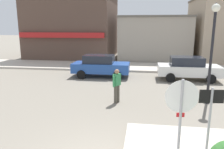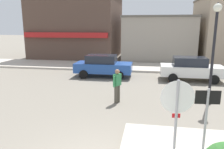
% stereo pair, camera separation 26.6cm
% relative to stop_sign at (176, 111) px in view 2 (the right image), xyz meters
% --- Properties ---
extents(kerb_far, '(80.00, 4.00, 0.15)m').
position_rel_stop_sign_xyz_m(kerb_far, '(-1.93, 13.64, -1.44)').
color(kerb_far, beige).
rests_on(kerb_far, ground).
extents(stop_sign, '(0.82, 0.10, 2.30)m').
position_rel_stop_sign_xyz_m(stop_sign, '(0.00, 0.00, 0.00)').
color(stop_sign, '#9E9EA3').
rests_on(stop_sign, ground).
extents(one_way_sign, '(0.60, 0.08, 2.10)m').
position_rel_stop_sign_xyz_m(one_way_sign, '(0.71, 0.07, -0.19)').
color(one_way_sign, '#9E9EA3').
rests_on(one_way_sign, ground).
extents(lamp_post, '(0.36, 0.36, 4.54)m').
position_rel_stop_sign_xyz_m(lamp_post, '(2.09, 5.05, 1.44)').
color(lamp_post, black).
rests_on(lamp_post, ground).
extents(parked_car_nearest, '(4.01, 1.90, 1.56)m').
position_rel_stop_sign_xyz_m(parked_car_nearest, '(-3.91, 9.80, -0.71)').
color(parked_car_nearest, '#234C9E').
rests_on(parked_car_nearest, ground).
extents(parked_car_second, '(4.02, 1.92, 1.56)m').
position_rel_stop_sign_xyz_m(parked_car_second, '(2.07, 9.67, -0.71)').
color(parked_car_second, white).
rests_on(parked_car_second, ground).
extents(pedestrian_crossing_near, '(0.37, 0.52, 1.61)m').
position_rel_stop_sign_xyz_m(pedestrian_crossing_near, '(-2.12, 4.52, -0.65)').
color(pedestrian_crossing_near, '#4C473D').
rests_on(pedestrian_crossing_near, ground).
extents(building_corner_shop, '(9.29, 9.24, 7.21)m').
position_rel_stop_sign_xyz_m(building_corner_shop, '(-8.91, 20.00, 2.09)').
color(building_corner_shop, brown).
rests_on(building_corner_shop, ground).
extents(building_storefront_left_near, '(7.29, 7.84, 4.56)m').
position_rel_stop_sign_xyz_m(building_storefront_left_near, '(0.16, 19.75, 0.77)').
color(building_storefront_left_near, '#9E9384').
rests_on(building_storefront_left_near, ground).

